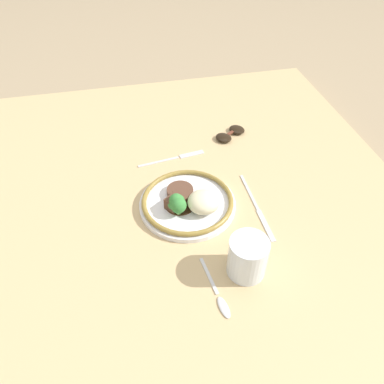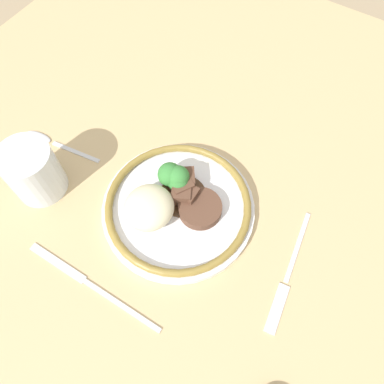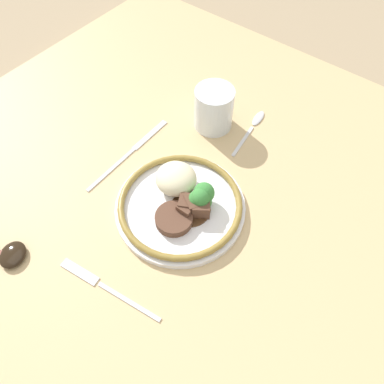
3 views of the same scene
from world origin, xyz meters
TOP-DOWN VIEW (x-y plane):
  - ground_plane at (0.00, 0.00)m, footprint 8.00×8.00m
  - dining_table at (0.00, 0.00)m, footprint 1.22×1.20m
  - plate at (0.05, 0.02)m, footprint 0.24×0.24m
  - juice_glass at (0.26, 0.10)m, footprint 0.08×0.08m
  - fork at (-0.15, 0.03)m, footprint 0.04×0.20m
  - knife at (0.09, 0.19)m, footprint 0.23×0.01m
  - spoon at (0.31, 0.03)m, footprint 0.15×0.03m
  - sunglasses at (-0.22, 0.21)m, footprint 0.10×0.12m

SIDE VIEW (x-z plane):
  - ground_plane at x=0.00m, z-range 0.00..0.00m
  - dining_table at x=0.00m, z-range 0.00..0.04m
  - knife at x=0.09m, z-range 0.04..0.04m
  - fork at x=-0.15m, z-range 0.04..0.04m
  - spoon at x=0.31m, z-range 0.04..0.04m
  - sunglasses at x=-0.22m, z-range 0.04..0.05m
  - plate at x=0.05m, z-range 0.03..0.09m
  - juice_glass at x=0.26m, z-range 0.04..0.13m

